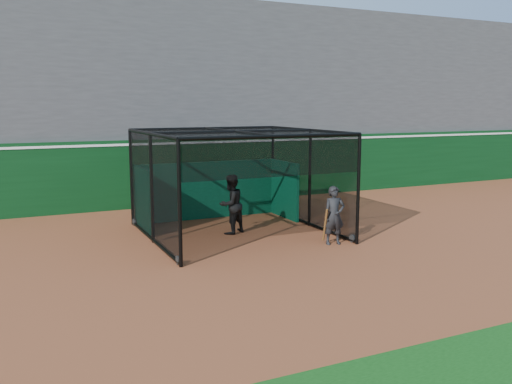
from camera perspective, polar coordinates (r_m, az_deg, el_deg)
name	(u,v)px	position (r m, az deg, el deg)	size (l,w,h in m)	color
ground	(273,263)	(13.11, 1.77, -7.46)	(120.00, 120.00, 0.00)	brown
outfield_wall	(171,171)	(20.66, -8.94, 2.18)	(50.00, 0.50, 2.50)	#093614
grandstand	(144,88)	(24.17, -11.68, 10.67)	(50.00, 7.85, 8.95)	#4C4C4F
batting_cage	(236,183)	(15.77, -2.14, 0.91)	(5.06, 5.17, 2.99)	black
batter	(231,204)	(15.86, -2.66, -1.30)	(0.85, 0.66, 1.75)	black
on_deck_player	(334,216)	(14.78, 8.22, -2.47)	(0.65, 0.50, 1.59)	black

